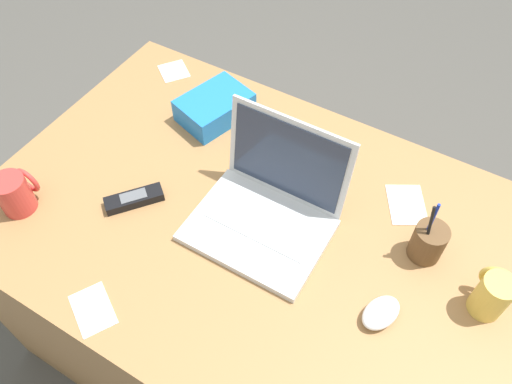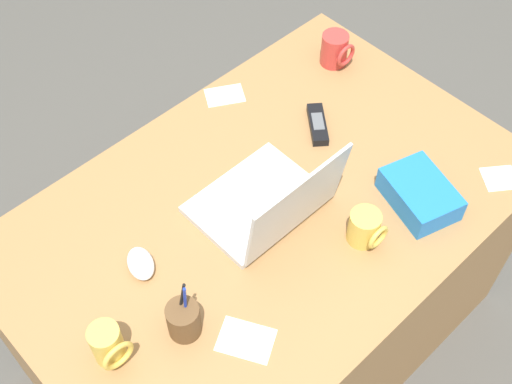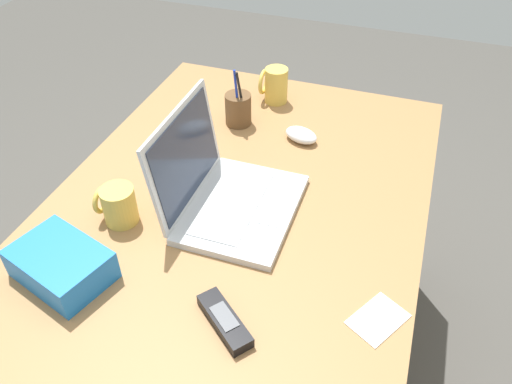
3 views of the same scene
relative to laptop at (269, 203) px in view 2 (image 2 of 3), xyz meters
The scene contains 13 objects.
ground_plane 0.78m from the laptop, 126.29° to the right, with size 6.00×6.00×0.00m, color #4C4944.
desk 0.42m from the laptop, 126.29° to the right, with size 1.35×0.89×0.74m, color #9E7042.
laptop is the anchor object (origin of this frame).
computer_mouse 0.35m from the laptop, 16.42° to the right, with size 0.06×0.10×0.04m, color white.
coffee_mug_white 0.52m from the laptop, ahead, with size 0.08×0.08×0.11m.
coffee_mug_tall 0.61m from the laptop, 153.30° to the right, with size 0.08×0.09×0.10m.
coffee_mug_spare 0.24m from the laptop, 119.11° to the left, with size 0.08×0.09×0.09m.
cordless_phone 0.33m from the laptop, 158.51° to the right, with size 0.12×0.14×0.03m.
pen_holder 0.37m from the laptop, 15.58° to the left, with size 0.08×0.08×0.18m.
snack_bag 0.39m from the laptop, 142.30° to the left, with size 0.14×0.19×0.07m, color blue.
paper_note_near_laptop 0.45m from the laptop, 117.28° to the right, with size 0.11×0.08×0.00m, color white.
paper_note_left 0.63m from the laptop, 147.30° to the left, with size 0.09×0.08×0.00m, color white.
paper_note_right 0.35m from the laptop, 37.63° to the left, with size 0.09×0.12×0.00m, color white.
Camera 2 is at (0.72, 0.72, 2.13)m, focal length 47.10 mm.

